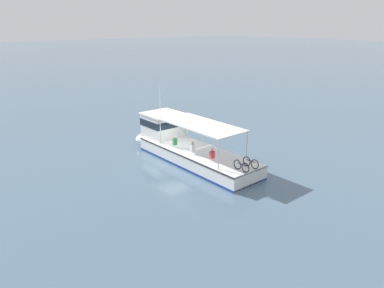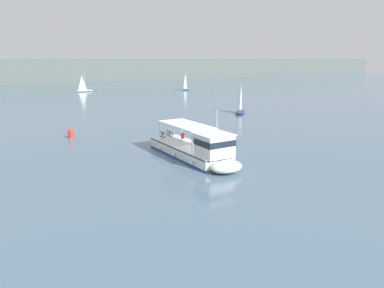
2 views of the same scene
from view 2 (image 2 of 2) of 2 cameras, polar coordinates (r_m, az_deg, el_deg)
ground_plane at (r=34.40m, az=2.15°, el=-2.64°), size 400.00×400.00×0.00m
distant_shoreline at (r=162.92m, az=-24.48°, el=10.60°), size 400.00×28.00×8.86m
ferry_main at (r=34.18m, az=0.89°, el=-0.97°), size 3.80×12.92×5.32m
sailboat_near_starboard at (r=63.81m, az=7.74°, el=5.31°), size 4.50×4.26×5.40m
sailboat_horizon_east at (r=110.27m, az=-0.97°, el=8.90°), size 4.74×3.89×5.40m
sailboat_mid_channel at (r=109.04m, az=-16.83°, el=8.27°), size 4.89×1.77×5.40m
channel_buoy at (r=46.38m, az=-18.79°, el=1.63°), size 0.70×0.70×1.40m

